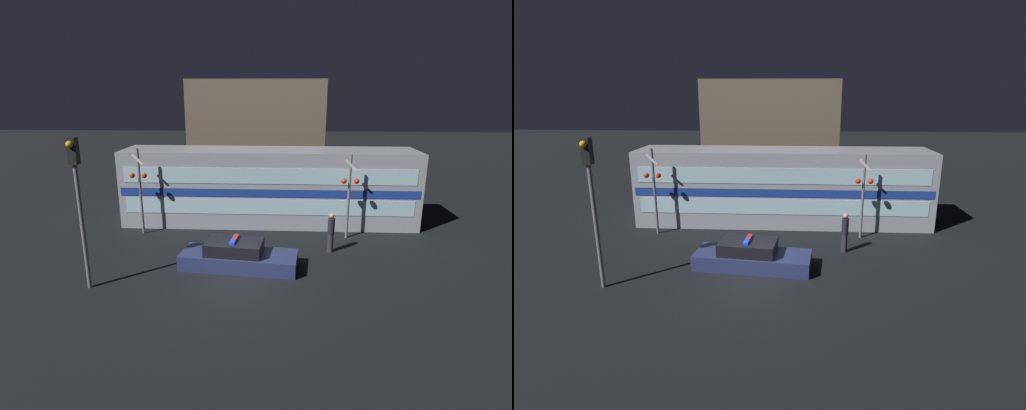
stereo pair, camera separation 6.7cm
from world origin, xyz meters
The scene contains 8 objects.
ground_plane centered at (0.00, 0.00, 0.00)m, with size 120.00×120.00×0.00m, color black.
train centered at (1.10, 7.56, 2.01)m, with size 15.53×3.02×4.02m.
police_car centered at (-0.03, 1.56, 0.46)m, with size 4.91×2.23×1.25m.
pedestrian centered at (3.97, 3.37, 0.94)m, with size 0.31×0.31×1.82m.
crossing_signal_near centered at (5.00, 5.19, 2.40)m, with size 0.86×0.34×4.15m.
crossing_signal_far centered at (-5.23, 5.28, 2.51)m, with size 0.86×0.34×4.35m.
traffic_light_corner centered at (-5.34, -0.52, 3.59)m, with size 0.30×0.46×5.51m.
building_left centered at (0.08, 15.15, 3.88)m, with size 9.06×5.32×7.75m.
Camera 1 is at (1.50, -13.56, 6.99)m, focal length 28.00 mm.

